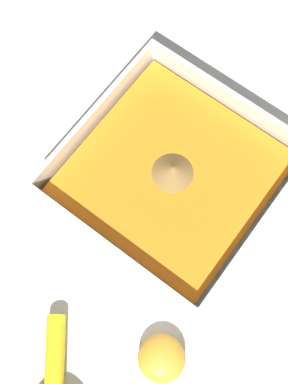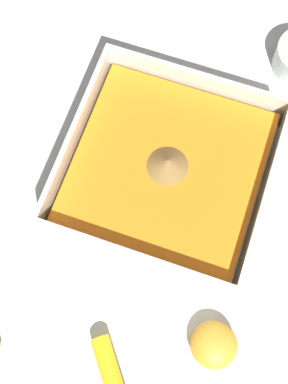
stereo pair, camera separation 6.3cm
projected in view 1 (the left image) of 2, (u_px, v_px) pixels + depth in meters
ground_plane at (199, 214)px, 0.66m from camera, size 4.00×4.00×0.00m
square_dish at (172, 179)px, 0.64m from camera, size 0.24×0.24×0.07m
lemon_half at (162, 358)px, 0.59m from camera, size 0.05×0.05×0.03m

